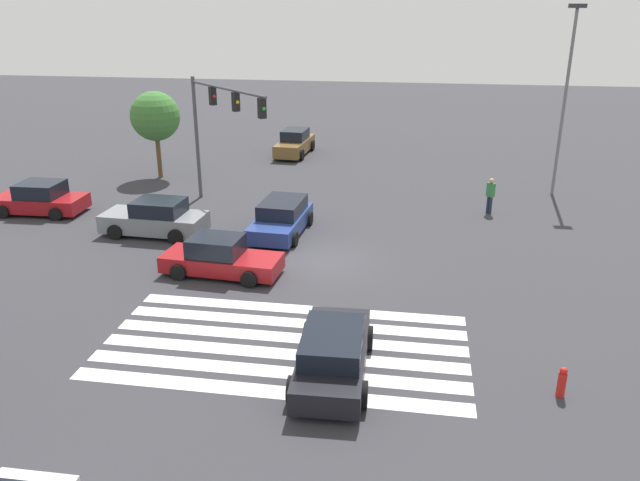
{
  "coord_description": "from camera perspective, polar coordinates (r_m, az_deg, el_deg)",
  "views": [
    {
      "loc": [
        3.6,
        -22.46,
        9.53
      ],
      "look_at": [
        0.0,
        0.0,
        0.85
      ],
      "focal_mm": 35.0,
      "sensor_mm": 36.0,
      "label": 1
    }
  ],
  "objects": [
    {
      "name": "crosswalk_markings",
      "position": [
        18.83,
        -3.24,
        -9.54
      ],
      "size": [
        10.79,
        5.35,
        0.01
      ],
      "rotation": [
        0.0,
        0.0,
        1.57
      ],
      "color": "silver",
      "rests_on": "ground_plane"
    },
    {
      "name": "traffic_signal_mast",
      "position": [
        30.2,
        -9.36,
        11.25
      ],
      "size": [
        5.02,
        5.02,
        6.18
      ],
      "rotation": [
        0.0,
        0.0,
        -0.79
      ],
      "color": "#47474C",
      "rests_on": "ground_plane"
    },
    {
      "name": "car_0",
      "position": [
        17.13,
        1.21,
        -10.25
      ],
      "size": [
        2.15,
        4.69,
        1.4
      ],
      "rotation": [
        0.0,
        0.0,
        1.61
      ],
      "color": "black",
      "rests_on": "ground_plane"
    },
    {
      "name": "car_5",
      "position": [
        33.0,
        -24.22,
        3.47
      ],
      "size": [
        4.35,
        2.29,
        1.53
      ],
      "rotation": [
        0.0,
        0.0,
        3.17
      ],
      "color": "maroon",
      "rests_on": "ground_plane"
    },
    {
      "name": "car_2",
      "position": [
        28.16,
        -14.81,
        1.95
      ],
      "size": [
        4.56,
        2.25,
        1.58
      ],
      "rotation": [
        0.0,
        0.0,
        3.1
      ],
      "color": "gray",
      "rests_on": "ground_plane"
    },
    {
      "name": "pedestrian",
      "position": [
        31.03,
        15.31,
        4.14
      ],
      "size": [
        0.41,
        0.41,
        1.75
      ],
      "rotation": [
        0.0,
        0.0,
        -2.35
      ],
      "color": "#232842",
      "rests_on": "ground_plane"
    },
    {
      "name": "street_light_pole_a",
      "position": [
        34.41,
        21.61,
        12.88
      ],
      "size": [
        0.8,
        0.36,
        9.51
      ],
      "color": "slate",
      "rests_on": "ground_plane"
    },
    {
      "name": "car_1",
      "position": [
        23.52,
        -9.11,
        -1.57
      ],
      "size": [
        4.53,
        2.2,
        1.46
      ],
      "rotation": [
        0.0,
        0.0,
        -0.08
      ],
      "color": "maroon",
      "rests_on": "ground_plane"
    },
    {
      "name": "fire_hydrant",
      "position": [
        17.55,
        21.24,
        -11.96
      ],
      "size": [
        0.22,
        0.22,
        0.86
      ],
      "color": "red",
      "rests_on": "ground_plane"
    },
    {
      "name": "ground_plane",
      "position": [
        24.66,
        0.0,
        -1.85
      ],
      "size": [
        120.2,
        120.2,
        0.0
      ],
      "primitive_type": "plane",
      "color": "#333338"
    },
    {
      "name": "tree_corner_b",
      "position": [
        37.11,
        -14.83,
        10.91
      ],
      "size": [
        2.78,
        2.78,
        4.95
      ],
      "color": "brown",
      "rests_on": "ground_plane"
    },
    {
      "name": "car_6",
      "position": [
        42.2,
        -2.32,
        8.87
      ],
      "size": [
        2.17,
        4.86,
        1.68
      ],
      "rotation": [
        0.0,
        0.0,
        -1.64
      ],
      "color": "brown",
      "rests_on": "ground_plane"
    },
    {
      "name": "car_4",
      "position": [
        27.46,
        -3.55,
        2.07
      ],
      "size": [
        2.35,
        4.53,
        1.44
      ],
      "rotation": [
        0.0,
        0.0,
        -1.63
      ],
      "color": "navy",
      "rests_on": "ground_plane"
    }
  ]
}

